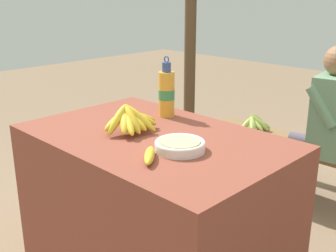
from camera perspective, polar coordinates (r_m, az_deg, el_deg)
market_counter at (r=2.05m, az=-1.82°, el=-11.39°), size 1.20×0.78×0.77m
banana_bunch_ripe at (r=1.91m, az=-5.14°, el=0.95°), size 0.19×0.29×0.14m
serving_bowl at (r=1.70m, az=1.64°, el=-2.59°), size 0.21×0.21×0.04m
water_bottle at (r=2.14m, az=-0.20°, el=4.51°), size 0.08×0.08×0.31m
loose_banana_front at (r=1.61m, az=-2.52°, el=-4.01°), size 0.14×0.15×0.04m
wooden_bench at (r=2.96m, az=17.16°, el=-3.46°), size 1.38×0.32×0.42m
seated_vendor at (r=2.76m, az=20.49°, el=0.93°), size 0.44×0.41×1.10m
banana_bunch_green at (r=3.08m, az=11.71°, el=0.46°), size 0.18×0.25×0.13m
support_post_near at (r=3.70m, az=3.11°, el=16.60°), size 0.10×0.10×2.59m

